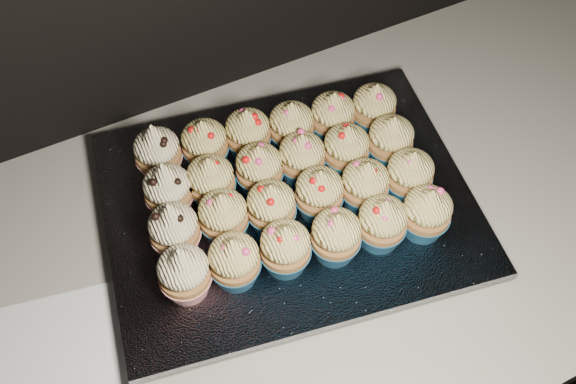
# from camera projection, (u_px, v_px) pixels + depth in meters

# --- Properties ---
(worktop) EXTENTS (2.44, 0.64, 0.04)m
(worktop) POSITION_uv_depth(u_px,v_px,m) (187.00, 288.00, 0.84)
(worktop) COLOR beige
(worktop) RESTS_ON cabinet
(napkin) EXTENTS (0.19, 0.19, 0.00)m
(napkin) POSITION_uv_depth(u_px,v_px,m) (61.00, 356.00, 0.76)
(napkin) COLOR white
(napkin) RESTS_ON worktop
(baking_tray) EXTENTS (0.50, 0.41, 0.02)m
(baking_tray) POSITION_uv_depth(u_px,v_px,m) (288.00, 209.00, 0.87)
(baking_tray) COLOR black
(baking_tray) RESTS_ON worktop
(foil_lining) EXTENTS (0.54, 0.45, 0.01)m
(foil_lining) POSITION_uv_depth(u_px,v_px,m) (288.00, 202.00, 0.86)
(foil_lining) COLOR silver
(foil_lining) RESTS_ON baking_tray
(cupcake_0) EXTENTS (0.06, 0.06, 0.10)m
(cupcake_0) POSITION_uv_depth(u_px,v_px,m) (184.00, 272.00, 0.74)
(cupcake_0) COLOR #B3181E
(cupcake_0) RESTS_ON foil_lining
(cupcake_1) EXTENTS (0.06, 0.06, 0.08)m
(cupcake_1) POSITION_uv_depth(u_px,v_px,m) (234.00, 261.00, 0.75)
(cupcake_1) COLOR #1B5780
(cupcake_1) RESTS_ON foil_lining
(cupcake_2) EXTENTS (0.06, 0.06, 0.08)m
(cupcake_2) POSITION_uv_depth(u_px,v_px,m) (285.00, 248.00, 0.76)
(cupcake_2) COLOR #1B5780
(cupcake_2) RESTS_ON foil_lining
(cupcake_3) EXTENTS (0.06, 0.06, 0.08)m
(cupcake_3) POSITION_uv_depth(u_px,v_px,m) (336.00, 236.00, 0.77)
(cupcake_3) COLOR #1B5780
(cupcake_3) RESTS_ON foil_lining
(cupcake_4) EXTENTS (0.06, 0.06, 0.08)m
(cupcake_4) POSITION_uv_depth(u_px,v_px,m) (382.00, 223.00, 0.79)
(cupcake_4) COLOR #1B5780
(cupcake_4) RESTS_ON foil_lining
(cupcake_5) EXTENTS (0.06, 0.06, 0.08)m
(cupcake_5) POSITION_uv_depth(u_px,v_px,m) (426.00, 213.00, 0.79)
(cupcake_5) COLOR #1B5780
(cupcake_5) RESTS_ON foil_lining
(cupcake_6) EXTENTS (0.06, 0.06, 0.10)m
(cupcake_6) POSITION_uv_depth(u_px,v_px,m) (174.00, 229.00, 0.78)
(cupcake_6) COLOR #B3181E
(cupcake_6) RESTS_ON foil_lining
(cupcake_7) EXTENTS (0.06, 0.06, 0.08)m
(cupcake_7) POSITION_uv_depth(u_px,v_px,m) (223.00, 216.00, 0.79)
(cupcake_7) COLOR #1B5780
(cupcake_7) RESTS_ON foil_lining
(cupcake_8) EXTENTS (0.06, 0.06, 0.08)m
(cupcake_8) POSITION_uv_depth(u_px,v_px,m) (271.00, 207.00, 0.80)
(cupcake_8) COLOR #1B5780
(cupcake_8) RESTS_ON foil_lining
(cupcake_9) EXTENTS (0.06, 0.06, 0.08)m
(cupcake_9) POSITION_uv_depth(u_px,v_px,m) (319.00, 193.00, 0.81)
(cupcake_9) COLOR #1B5780
(cupcake_9) RESTS_ON foil_lining
(cupcake_10) EXTENTS (0.06, 0.06, 0.08)m
(cupcake_10) POSITION_uv_depth(u_px,v_px,m) (365.00, 185.00, 0.82)
(cupcake_10) COLOR #1B5780
(cupcake_10) RESTS_ON foil_lining
(cupcake_11) EXTENTS (0.06, 0.06, 0.08)m
(cupcake_11) POSITION_uv_depth(u_px,v_px,m) (409.00, 175.00, 0.83)
(cupcake_11) COLOR #1B5780
(cupcake_11) RESTS_ON foil_lining
(cupcake_12) EXTENTS (0.06, 0.06, 0.10)m
(cupcake_12) POSITION_uv_depth(u_px,v_px,m) (168.00, 190.00, 0.81)
(cupcake_12) COLOR #B3181E
(cupcake_12) RESTS_ON foil_lining
(cupcake_13) EXTENTS (0.06, 0.06, 0.08)m
(cupcake_13) POSITION_uv_depth(u_px,v_px,m) (211.00, 181.00, 0.82)
(cupcake_13) COLOR #1B5780
(cupcake_13) RESTS_ON foil_lining
(cupcake_14) EXTENTS (0.06, 0.06, 0.08)m
(cupcake_14) POSITION_uv_depth(u_px,v_px,m) (259.00, 169.00, 0.83)
(cupcake_14) COLOR #1B5780
(cupcake_14) RESTS_ON foil_lining
(cupcake_15) EXTENTS (0.06, 0.06, 0.08)m
(cupcake_15) POSITION_uv_depth(u_px,v_px,m) (302.00, 158.00, 0.84)
(cupcake_15) COLOR #1B5780
(cupcake_15) RESTS_ON foil_lining
(cupcake_16) EXTENTS (0.06, 0.06, 0.08)m
(cupcake_16) POSITION_uv_depth(u_px,v_px,m) (346.00, 149.00, 0.85)
(cupcake_16) COLOR #1B5780
(cupcake_16) RESTS_ON foil_lining
(cupcake_17) EXTENTS (0.06, 0.06, 0.08)m
(cupcake_17) POSITION_uv_depth(u_px,v_px,m) (390.00, 140.00, 0.86)
(cupcake_17) COLOR #1B5780
(cupcake_17) RESTS_ON foil_lining
(cupcake_18) EXTENTS (0.06, 0.06, 0.10)m
(cupcake_18) POSITION_uv_depth(u_px,v_px,m) (158.00, 152.00, 0.85)
(cupcake_18) COLOR #B3181E
(cupcake_18) RESTS_ON foil_lining
(cupcake_19) EXTENTS (0.06, 0.06, 0.08)m
(cupcake_19) POSITION_uv_depth(u_px,v_px,m) (205.00, 144.00, 0.86)
(cupcake_19) COLOR #1B5780
(cupcake_19) RESTS_ON foil_lining
(cupcake_20) EXTENTS (0.06, 0.06, 0.08)m
(cupcake_20) POSITION_uv_depth(u_px,v_px,m) (248.00, 134.00, 0.87)
(cupcake_20) COLOR #1B5780
(cupcake_20) RESTS_ON foil_lining
(cupcake_21) EXTENTS (0.06, 0.06, 0.08)m
(cupcake_21) POSITION_uv_depth(u_px,v_px,m) (291.00, 126.00, 0.88)
(cupcake_21) COLOR #1B5780
(cupcake_21) RESTS_ON foil_lining
(cupcake_22) EXTENTS (0.06, 0.06, 0.08)m
(cupcake_22) POSITION_uv_depth(u_px,v_px,m) (333.00, 117.00, 0.89)
(cupcake_22) COLOR #1B5780
(cupcake_22) RESTS_ON foil_lining
(cupcake_23) EXTENTS (0.06, 0.06, 0.08)m
(cupcake_23) POSITION_uv_depth(u_px,v_px,m) (374.00, 108.00, 0.90)
(cupcake_23) COLOR #1B5780
(cupcake_23) RESTS_ON foil_lining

